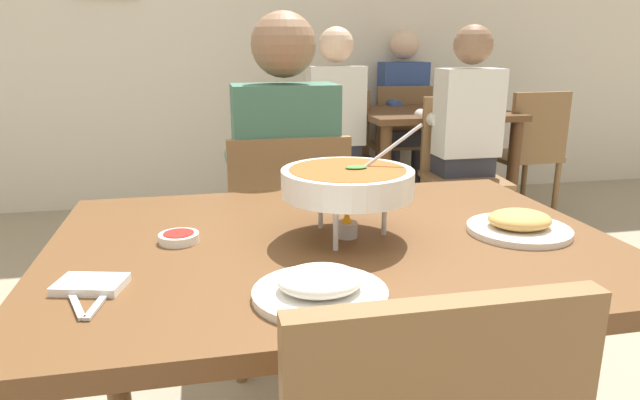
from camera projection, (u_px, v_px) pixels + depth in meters
cafe_rear_partition at (234, 2)px, 4.13m from camera, size 10.00×0.10×3.00m
dining_table_main at (333, 282)px, 1.32m from camera, size 1.27×0.93×0.77m
chair_diner_main at (286, 238)px, 2.07m from camera, size 0.44×0.44×0.90m
diner_main at (284, 174)px, 2.04m from camera, size 0.40×0.45×1.31m
curry_bowl at (347, 183)px, 1.27m from camera, size 0.33×0.30×0.26m
rice_plate at (320, 287)px, 0.98m from camera, size 0.24×0.24×0.06m
appetizer_plate at (519, 225)px, 1.32m from camera, size 0.24×0.24×0.06m
sauce_dish at (179, 237)px, 1.26m from camera, size 0.09×0.09×0.02m
napkin_folded at (91, 285)px, 1.02m from camera, size 0.14×0.11×0.02m
fork_utensil at (74, 299)px, 0.97m from camera, size 0.07×0.16×0.01m
spoon_utensil at (104, 297)px, 0.98m from camera, size 0.04×0.17×0.01m
dining_table_far at (432, 131)px, 3.84m from camera, size 1.00×0.80×0.77m
chair_bg_left at (400, 136)px, 4.38m from camera, size 0.48×0.48×0.90m
chair_bg_middle at (341, 150)px, 3.80m from camera, size 0.48×0.48×0.90m
chair_bg_right at (460, 164)px, 3.36m from camera, size 0.48×0.48×0.90m
chair_bg_corner at (528, 148)px, 3.88m from camera, size 0.46×0.46×0.90m
chair_bg_window at (335, 139)px, 4.24m from camera, size 0.49×0.49×0.90m
patron_bg_left at (404, 105)px, 4.37m from camera, size 0.40×0.45×1.31m
patron_bg_middle at (334, 116)px, 3.67m from camera, size 0.40×0.45×1.31m
patron_bg_right at (465, 125)px, 3.30m from camera, size 0.40×0.45×1.31m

